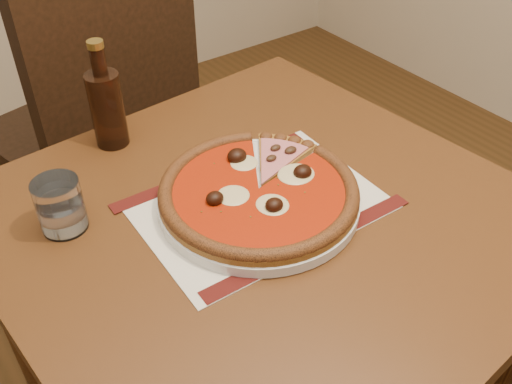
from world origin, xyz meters
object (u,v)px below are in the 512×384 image
at_px(pizza, 259,190).
at_px(water_glass, 60,205).
at_px(chair_far, 102,118).
at_px(bottle, 107,106).
at_px(plate, 259,200).
at_px(table, 263,258).

distance_m(pizza, water_glass, 0.30).
height_order(chair_far, pizza, chair_far).
xyz_separation_m(chair_far, bottle, (-0.13, -0.41, 0.27)).
relative_size(chair_far, plate, 3.00).
bearing_deg(plate, table, -105.21).
xyz_separation_m(table, pizza, (0.01, 0.02, 0.13)).
relative_size(table, chair_far, 0.89).
height_order(table, water_glass, water_glass).
bearing_deg(pizza, water_glass, 153.68).
distance_m(table, plate, 0.11).
bearing_deg(chair_far, pizza, 75.95).
distance_m(chair_far, bottle, 0.51).
bearing_deg(plate, water_glass, 153.67).
bearing_deg(plate, bottle, 110.09).
height_order(water_glass, bottle, bottle).
bearing_deg(plate, chair_far, 88.94).
bearing_deg(water_glass, plate, -26.33).
bearing_deg(table, plate, 74.79).
xyz_separation_m(water_glass, bottle, (0.16, 0.17, 0.04)).
distance_m(chair_far, plate, 0.74).
height_order(table, plate, plate).
bearing_deg(pizza, table, -105.28).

